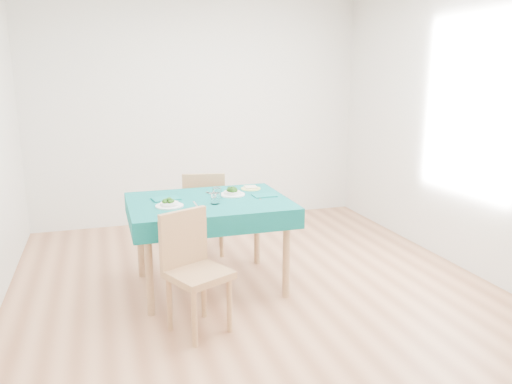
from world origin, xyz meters
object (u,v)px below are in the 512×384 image
object	(u,v)px
chair_far	(204,204)
chair_near	(198,268)
bowl_near	(169,203)
bowl_far	(232,191)
table	(210,244)
side_plate	(251,189)

from	to	relation	value
chair_far	chair_near	bearing A→B (deg)	88.67
bowl_near	bowl_far	distance (m)	0.61
table	side_plate	world-z (taller)	side_plate
table	chair_near	xyz separation A→B (m)	(-0.24, -0.74, 0.09)
table	chair_far	bearing A→B (deg)	81.10
chair_far	bowl_far	size ratio (longest dim) A/B	4.60
bowl_near	chair_near	bearing A→B (deg)	-81.09
chair_far	side_plate	bearing A→B (deg)	131.86
table	bowl_far	distance (m)	0.49
chair_far	bowl_near	size ratio (longest dim) A/B	4.63
chair_far	side_plate	size ratio (longest dim) A/B	5.67
bowl_near	side_plate	size ratio (longest dim) A/B	1.22
bowl_near	side_plate	bearing A→B (deg)	26.98
table	bowl_near	xyz separation A→B (m)	(-0.34, -0.11, 0.41)
bowl_far	chair_far	bearing A→B (deg)	97.65
table	bowl_far	bearing A→B (deg)	26.33
bowl_far	side_plate	xyz separation A→B (m)	(0.22, 0.18, -0.03)
bowl_far	chair_near	bearing A→B (deg)	-118.93
chair_near	chair_far	distance (m)	1.63
table	side_plate	xyz separation A→B (m)	(0.45, 0.29, 0.38)
chair_near	side_plate	xyz separation A→B (m)	(0.69, 1.03, 0.29)
chair_far	bowl_far	world-z (taller)	chair_far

